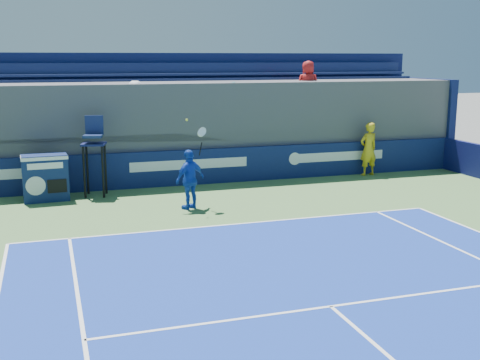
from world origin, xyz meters
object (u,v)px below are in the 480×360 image
object	(u,v)px
ball_person	(368,149)
match_clock	(45,177)
tennis_player	(190,179)
umpire_chair	(94,147)

from	to	relation	value
ball_person	match_clock	distance (m)	11.19
tennis_player	umpire_chair	bearing A→B (deg)	133.46
umpire_chair	match_clock	bearing A→B (deg)	-171.38
ball_person	umpire_chair	bearing A→B (deg)	-6.12
umpire_chair	tennis_player	distance (m)	3.56
ball_person	match_clock	size ratio (longest dim) A/B	1.38
ball_person	tennis_player	size ratio (longest dim) A/B	0.75
match_clock	umpire_chair	distance (m)	1.69
umpire_chair	tennis_player	size ratio (longest dim) A/B	0.96
match_clock	tennis_player	bearing A→B (deg)	-30.82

